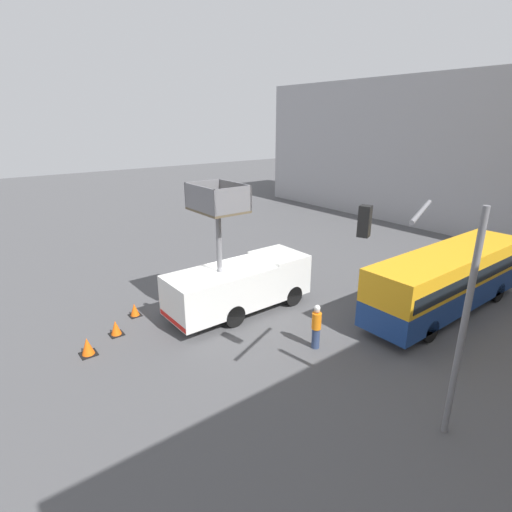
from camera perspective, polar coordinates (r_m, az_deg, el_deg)
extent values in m
plane|color=#4C4C4F|center=(19.58, -2.54, -7.69)|extent=(120.00, 120.00, 0.00)
cube|color=#9E9EA3|center=(38.83, 31.25, 12.37)|extent=(44.00, 10.00, 12.25)
cube|color=silver|center=(20.30, 3.28, -2.27)|extent=(2.46, 2.11, 1.96)
cube|color=silver|center=(18.37, -5.10, -4.88)|extent=(2.46, 4.93, 1.83)
cube|color=red|center=(17.66, -11.71, -9.01)|extent=(2.41, 0.10, 0.24)
cylinder|color=black|center=(21.41, 1.34, -3.77)|extent=(0.30, 1.02, 1.02)
cylinder|color=black|center=(19.92, 5.27, -5.65)|extent=(0.30, 1.02, 1.02)
cylinder|color=black|center=(19.57, -6.75, -6.18)|extent=(0.30, 1.02, 1.02)
cylinder|color=black|center=(17.93, -3.13, -8.53)|extent=(0.30, 1.02, 1.02)
cylinder|color=slate|center=(17.57, -5.32, 2.02)|extent=(0.24, 0.24, 2.78)
cube|color=brown|center=(17.21, -5.46, 6.60)|extent=(2.41, 1.83, 0.10)
cube|color=slate|center=(18.08, -7.53, 8.98)|extent=(0.08, 1.83, 1.05)
cube|color=slate|center=(16.14, -3.28, 7.92)|extent=(0.08, 1.83, 1.05)
cube|color=slate|center=(17.57, -3.09, 8.83)|extent=(2.41, 0.08, 1.05)
cube|color=slate|center=(16.66, -8.08, 8.11)|extent=(2.41, 0.08, 1.05)
cube|color=navy|center=(21.08, 25.50, -4.62)|extent=(2.43, 10.31, 1.17)
cube|color=orange|center=(20.64, 26.00, -1.32)|extent=(2.43, 10.31, 1.43)
cube|color=black|center=(20.71, 25.92, -1.87)|extent=(2.45, 9.89, 0.63)
cylinder|color=black|center=(24.40, 26.64, -2.99)|extent=(0.30, 1.00, 1.00)
cylinder|color=black|center=(23.67, 31.21, -4.41)|extent=(0.30, 1.00, 1.00)
cylinder|color=black|center=(19.18, 17.98, -7.61)|extent=(0.30, 1.00, 1.00)
cylinder|color=black|center=(18.24, 23.52, -9.74)|extent=(0.30, 1.00, 1.00)
cylinder|color=slate|center=(12.28, 27.48, -9.31)|extent=(0.18, 0.18, 6.79)
cylinder|color=slate|center=(11.36, 22.55, 5.93)|extent=(1.22, 2.74, 0.13)
cube|color=black|center=(11.73, 15.26, 4.81)|extent=(0.42, 0.42, 0.90)
sphere|color=red|center=(11.67, 15.36, 6.00)|extent=(0.20, 0.20, 0.20)
cylinder|color=navy|center=(19.39, -12.95, -7.05)|extent=(0.32, 0.32, 0.87)
cylinder|color=orange|center=(19.06, -13.12, -4.94)|extent=(0.38, 0.38, 0.69)
sphere|color=tan|center=(18.89, -13.23, -3.66)|extent=(0.24, 0.24, 0.24)
sphere|color=white|center=(18.85, -13.25, -3.36)|extent=(0.25, 0.25, 0.25)
cylinder|color=navy|center=(16.57, 8.52, -11.51)|extent=(0.32, 0.32, 0.86)
cylinder|color=orange|center=(16.19, 8.65, -9.14)|extent=(0.38, 0.38, 0.68)
sphere|color=tan|center=(15.98, 8.73, -7.69)|extent=(0.23, 0.23, 0.23)
sphere|color=white|center=(15.94, 8.75, -7.35)|extent=(0.25, 0.25, 0.25)
cube|color=black|center=(19.86, -16.88, -8.11)|extent=(0.54, 0.54, 0.03)
cone|color=#F25B0F|center=(19.73, -16.96, -7.34)|extent=(0.43, 0.43, 0.62)
cube|color=black|center=(18.49, -19.30, -10.50)|extent=(0.57, 0.57, 0.03)
cone|color=#F25B0F|center=(18.34, -19.41, -9.64)|extent=(0.46, 0.46, 0.66)
cube|color=black|center=(17.47, -22.80, -12.78)|extent=(0.63, 0.63, 0.03)
cone|color=#F25B0F|center=(17.30, -22.95, -11.80)|extent=(0.51, 0.51, 0.72)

